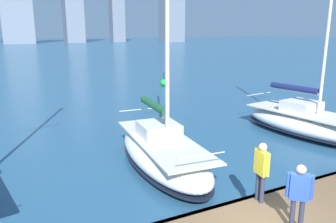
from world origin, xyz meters
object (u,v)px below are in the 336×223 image
Objects in this scene: sailboat_navy at (307,122)px; person_blue_shirt at (299,191)px; person_yellow_shirt at (261,167)px; channel_buoy at (164,83)px; sailboat_forest at (162,150)px.

sailboat_navy is 10.46m from person_blue_shirt.
sailboat_navy is at bearing -146.81° from person_yellow_shirt.
sailboat_forest is at bearing 63.88° from channel_buoy.
person_yellow_shirt reaches higher than channel_buoy.
person_yellow_shirt is at bearing 33.19° from sailboat_navy.
person_yellow_shirt is 1.24× the size of channel_buoy.
person_blue_shirt is 1.48m from person_yellow_shirt.
channel_buoy is at bearing -109.46° from person_yellow_shirt.
sailboat_navy is 17.61m from channel_buoy.
sailboat_forest is (8.65, 0.37, -0.01)m from sailboat_navy.
sailboat_navy is at bearing -140.53° from person_blue_shirt.
person_yellow_shirt is 24.17m from channel_buoy.
sailboat_navy is 9.46m from person_yellow_shirt.
sailboat_navy is 8.76× the size of channel_buoy.
person_yellow_shirt is at bearing 70.54° from channel_buoy.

